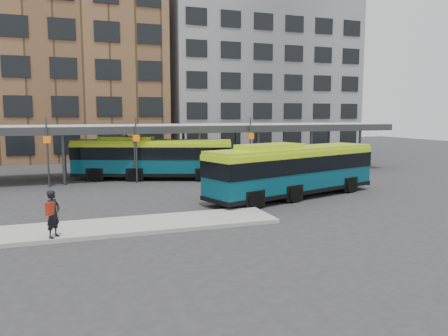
% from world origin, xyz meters
% --- Properties ---
extents(ground, '(120.00, 120.00, 0.00)m').
position_xyz_m(ground, '(0.00, 0.00, 0.00)').
color(ground, '#28282B').
rests_on(ground, ground).
extents(boarding_island, '(14.00, 3.00, 0.18)m').
position_xyz_m(boarding_island, '(-5.50, -3.00, 0.09)').
color(boarding_island, gray).
rests_on(boarding_island, ground).
extents(canopy, '(40.00, 6.53, 4.80)m').
position_xyz_m(canopy, '(-0.06, 12.87, 3.91)').
color(canopy, '#999B9E').
rests_on(canopy, ground).
extents(building_brick, '(26.00, 14.00, 22.00)m').
position_xyz_m(building_brick, '(-10.00, 32.00, 11.00)').
color(building_brick, brown).
rests_on(building_brick, ground).
extents(building_grey, '(24.00, 14.00, 20.00)m').
position_xyz_m(building_grey, '(16.00, 32.00, 10.00)').
color(building_grey, slate).
rests_on(building_grey, ground).
extents(bus_front, '(12.22, 6.15, 3.32)m').
position_xyz_m(bus_front, '(5.15, 1.00, 1.73)').
color(bus_front, '#073E4E').
rests_on(bus_front, ground).
extents(bus_rear, '(12.23, 6.52, 3.33)m').
position_xyz_m(bus_rear, '(-1.57, 11.23, 1.73)').
color(bus_rear, '#073E4E').
rests_on(bus_rear, ground).
extents(pedestrian, '(0.76, 0.83, 1.90)m').
position_xyz_m(pedestrian, '(-8.28, -4.21, 1.14)').
color(pedestrian, black).
rests_on(pedestrian, boarding_island).
extents(bike_rack, '(6.78, 1.62, 1.07)m').
position_xyz_m(bike_rack, '(13.61, 12.05, 0.48)').
color(bike_rack, slate).
rests_on(bike_rack, ground).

